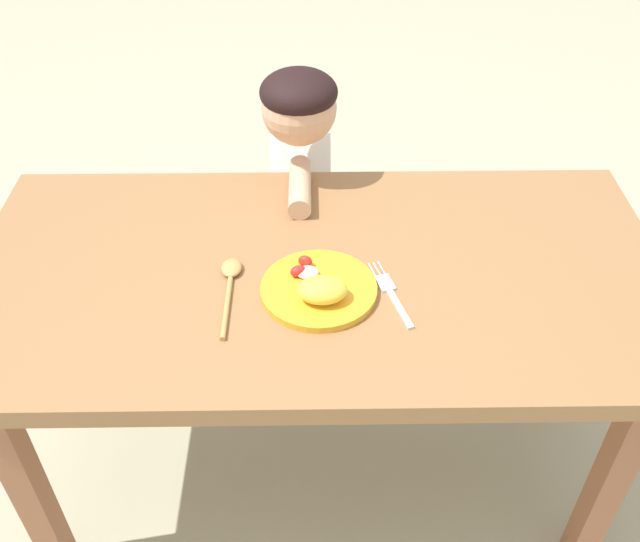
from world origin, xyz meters
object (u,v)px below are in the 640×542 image
Objects in this scene: fork at (391,294)px; plate at (320,288)px; person at (302,196)px; spoon at (230,280)px.

plate is at bearing 72.50° from fork.
plate is 0.58m from person.
spoon is (-0.18, 0.04, -0.01)m from plate.
fork is 0.61m from person.
person is at bearing -15.00° from spoon.
person is (0.14, 0.52, -0.15)m from spoon.
spoon is at bearing 167.88° from plate.
fork is (0.14, -0.00, -0.01)m from plate.
person is (-0.19, 0.56, -0.15)m from fork.
fork is at bearing -0.89° from plate.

